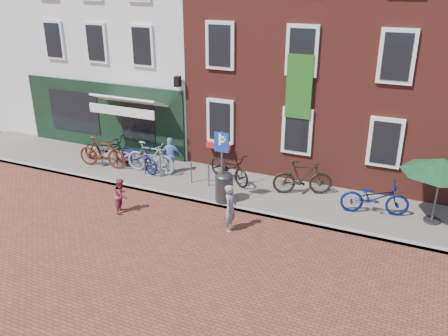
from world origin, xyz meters
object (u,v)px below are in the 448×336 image
at_px(parasol, 443,163).
at_px(bicycle_6, 375,198).
at_px(bicycle_0, 108,149).
at_px(bicycle_2, 138,157).
at_px(woman, 231,208).
at_px(parking_sign, 222,155).
at_px(bicycle_5, 302,177).
at_px(boy, 122,195).
at_px(cafe_person, 171,155).
at_px(bicycle_1, 102,152).
at_px(litter_bin, 224,186).
at_px(bicycle_3, 150,158).
at_px(bicycle_4, 229,167).

relative_size(parasol, bicycle_6, 1.11).
distance_m(bicycle_0, bicycle_2, 1.69).
height_order(woman, bicycle_6, woman).
relative_size(parking_sign, woman, 1.66).
xyz_separation_m(bicycle_5, bicycle_6, (2.47, -0.48, -0.06)).
distance_m(boy, bicycle_0, 4.44).
height_order(cafe_person, bicycle_1, cafe_person).
bearing_deg(litter_bin, bicycle_5, 36.79).
relative_size(cafe_person, bicycle_0, 0.67).
bearing_deg(bicycle_1, cafe_person, -83.80).
bearing_deg(bicycle_1, litter_bin, -104.41).
height_order(boy, bicycle_2, bicycle_2).
bearing_deg(parking_sign, boy, -146.33).
distance_m(cafe_person, bicycle_6, 7.54).
height_order(woman, bicycle_1, woman).
xyz_separation_m(parasol, bicycle_3, (-9.97, -0.25, -1.33)).
xyz_separation_m(cafe_person, bicycle_2, (-1.26, -0.31, -0.15)).
relative_size(cafe_person, bicycle_4, 0.67).
bearing_deg(cafe_person, bicycle_3, 0.81).
relative_size(cafe_person, bicycle_5, 0.69).
bearing_deg(bicycle_2, bicycle_0, 95.81).
relative_size(parking_sign, boy, 2.11).
bearing_deg(bicycle_0, woman, -122.05).
distance_m(parking_sign, boy, 3.47).
xyz_separation_m(parking_sign, boy, (-2.71, -1.81, -1.20)).
bearing_deg(bicycle_5, bicycle_6, -123.13).
distance_m(parasol, bicycle_3, 10.06).
xyz_separation_m(woman, cafe_person, (-3.75, 2.93, 0.07)).
bearing_deg(litter_bin, bicycle_3, 162.88).
xyz_separation_m(parking_sign, bicycle_6, (4.73, 1.23, -1.13)).
relative_size(parasol, woman, 1.58).
relative_size(woman, bicycle_1, 0.72).
bearing_deg(bicycle_2, litter_bin, -89.38).
xyz_separation_m(parasol, bicycle_1, (-12.01, -0.53, -1.33)).
bearing_deg(bicycle_4, litter_bin, -135.27).
distance_m(litter_bin, bicycle_1, 5.67).
bearing_deg(parking_sign, bicycle_0, 165.74).
height_order(parking_sign, parasol, parking_sign).
distance_m(boy, cafe_person, 3.29).
relative_size(cafe_person, bicycle_1, 0.69).
bearing_deg(bicycle_6, woman, 111.85).
bearing_deg(bicycle_6, bicycle_1, 78.51).
distance_m(parking_sign, bicycle_2, 4.37).
height_order(parasol, bicycle_4, parasol).
distance_m(litter_bin, bicycle_4, 1.67).
relative_size(litter_bin, bicycle_3, 0.54).
height_order(boy, bicycle_0, bicycle_0).
relative_size(litter_bin, bicycle_4, 0.52).
xyz_separation_m(cafe_person, bicycle_6, (7.53, -0.25, -0.15)).
bearing_deg(parking_sign, bicycle_5, 37.07).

